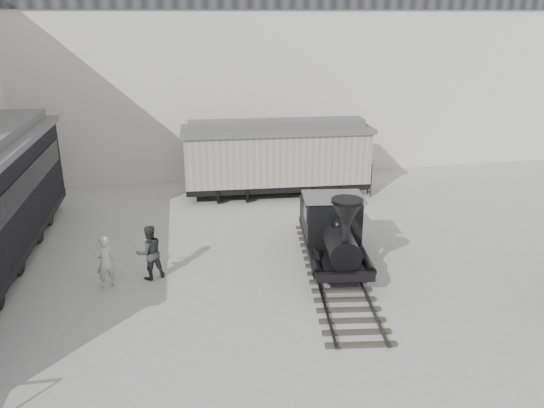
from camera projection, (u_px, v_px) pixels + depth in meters
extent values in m
plane|color=#9E9E9B|center=(339.00, 322.00, 14.22)|extent=(90.00, 90.00, 0.00)
cube|color=silver|center=(246.00, 63.00, 26.19)|extent=(34.00, 2.40, 11.00)
cube|color=#2C2721|center=(335.00, 272.00, 16.78)|extent=(3.03, 8.38, 0.14)
cube|color=#2D2D30|center=(315.00, 272.00, 16.74)|extent=(1.34, 8.12, 0.05)
cube|color=#2D2D30|center=(356.00, 271.00, 16.80)|extent=(1.34, 8.12, 0.05)
cylinder|color=black|center=(316.00, 263.00, 16.14)|extent=(0.26, 0.99, 0.98)
cylinder|color=black|center=(361.00, 262.00, 16.21)|extent=(0.26, 0.99, 0.98)
cylinder|color=black|center=(311.00, 247.00, 17.23)|extent=(0.26, 0.99, 0.98)
cylinder|color=black|center=(354.00, 246.00, 17.30)|extent=(0.26, 0.99, 0.98)
cube|color=black|center=(336.00, 251.00, 16.68)|extent=(2.26, 3.45, 0.25)
cylinder|color=black|center=(340.00, 243.00, 15.90)|extent=(1.20, 2.16, 0.89)
cylinder|color=black|center=(346.00, 232.00, 14.92)|extent=(0.27, 0.27, 0.54)
cone|color=black|center=(347.00, 213.00, 14.72)|extent=(0.98, 0.98, 0.62)
sphere|color=black|center=(338.00, 225.00, 16.10)|extent=(0.46, 0.46, 0.46)
cube|color=black|center=(333.00, 218.00, 17.16)|extent=(1.90, 1.46, 1.38)
cube|color=#5E5E5E|center=(333.00, 197.00, 16.92)|extent=(2.11, 1.66, 0.07)
cube|color=black|center=(325.00, 215.00, 18.84)|extent=(1.86, 2.01, 0.80)
cylinder|color=black|center=(231.00, 188.00, 23.96)|extent=(1.85, 0.85, 0.72)
cylinder|color=black|center=(321.00, 185.00, 24.48)|extent=(1.85, 0.85, 0.72)
cube|color=black|center=(276.00, 183.00, 24.16)|extent=(8.25, 2.84, 0.27)
cube|color=gray|center=(277.00, 156.00, 23.73)|extent=(8.25, 2.93, 2.25)
cube|color=#5E5E5E|center=(277.00, 129.00, 23.32)|extent=(8.54, 3.21, 0.18)
cube|color=#5E5E5E|center=(277.00, 123.00, 23.24)|extent=(7.80, 1.64, 0.32)
cylinder|color=black|center=(11.00, 224.00, 19.67)|extent=(2.39, 0.99, 0.90)
cube|color=black|center=(15.00, 197.00, 15.56)|extent=(0.50, 12.01, 0.80)
imported|color=beige|center=(105.00, 262.00, 15.79)|extent=(0.71, 0.60, 1.65)
imported|color=#2D2D2E|center=(150.00, 252.00, 16.31)|extent=(1.02, 0.91, 1.75)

